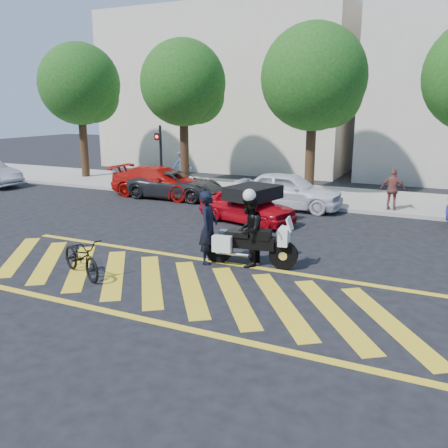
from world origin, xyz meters
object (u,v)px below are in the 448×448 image
at_px(officer_bike, 209,227).
at_px(parked_mid_right, 288,191).
at_px(red_convertible, 247,206).
at_px(officer_moto, 249,231).
at_px(parked_left, 160,182).
at_px(parked_mid_left, 176,185).
at_px(police_motorcycle, 249,244).
at_px(bicycle, 81,257).

xyz_separation_m(officer_bike, parked_mid_right, (-0.18, 7.44, -0.23)).
distance_m(red_convertible, parked_mid_right, 2.96).
height_order(officer_moto, parked_left, officer_moto).
height_order(officer_moto, red_convertible, officer_moto).
xyz_separation_m(parked_left, parked_mid_left, (0.87, -0.02, -0.09)).
relative_size(officer_bike, officer_moto, 1.03).
bearing_deg(parked_left, parked_mid_left, -89.31).
bearing_deg(red_convertible, parked_left, 76.80).
height_order(police_motorcycle, parked_mid_left, parked_mid_left).
bearing_deg(parked_mid_left, police_motorcycle, -139.12).
relative_size(bicycle, officer_moto, 0.99).
bearing_deg(parked_mid_left, officer_moto, -139.18).
distance_m(bicycle, parked_left, 10.44).
bearing_deg(police_motorcycle, red_convertible, 105.69).
distance_m(officer_bike, parked_left, 9.74).
bearing_deg(parked_mid_left, parked_left, 87.81).
bearing_deg(red_convertible, parked_mid_right, 3.01).
distance_m(officer_moto, red_convertible, 4.68).
xyz_separation_m(bicycle, parked_left, (-3.90, 9.68, 0.20)).
height_order(red_convertible, parked_mid_right, parked_mid_right).
xyz_separation_m(bicycle, parked_mid_left, (-3.03, 9.67, 0.12)).
xyz_separation_m(officer_bike, red_convertible, (-0.77, 4.54, -0.35)).
distance_m(bicycle, officer_moto, 4.25).
relative_size(bicycle, parked_mid_right, 0.42).
bearing_deg(bicycle, parked_mid_left, 42.18).
bearing_deg(bicycle, parked_left, 46.72).
distance_m(officer_bike, parked_mid_left, 9.19).
bearing_deg(parked_left, parked_mid_right, -88.24).
xyz_separation_m(bicycle, officer_moto, (3.42, 2.48, 0.45)).
distance_m(bicycle, police_motorcycle, 4.24).
distance_m(officer_bike, bicycle, 3.30).
bearing_deg(parked_mid_right, officer_bike, -179.15).
bearing_deg(parked_mid_right, officer_moto, -170.84).
height_order(police_motorcycle, parked_left, parked_left).
bearing_deg(red_convertible, parked_mid_left, 72.68).
xyz_separation_m(officer_bike, parked_mid_left, (-5.40, 7.42, -0.37)).
bearing_deg(parked_mid_right, bicycle, 166.72).
xyz_separation_m(officer_bike, officer_moto, (1.05, 0.24, -0.03)).
bearing_deg(officer_bike, parked_left, 30.88).
bearing_deg(parked_left, police_motorcycle, -132.69).
bearing_deg(red_convertible, officer_bike, -155.79).
relative_size(officer_bike, red_convertible, 0.53).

